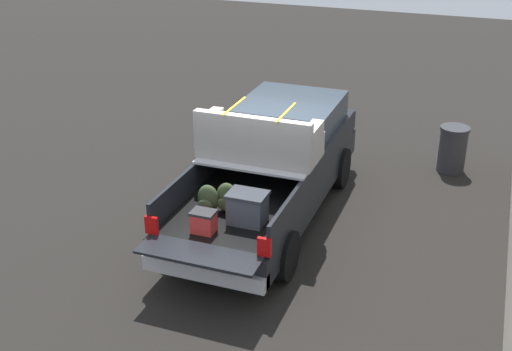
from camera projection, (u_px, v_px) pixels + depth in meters
name	position (u px, v px, depth m)	size (l,w,h in m)	color
ground_plane	(268.00, 217.00, 12.06)	(40.00, 40.00, 0.00)	black
pickup_truck	(274.00, 162.00, 11.95)	(6.05, 2.06, 2.23)	black
trash_can	(453.00, 149.00, 13.71)	(0.60, 0.60, 0.98)	#2D2D33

